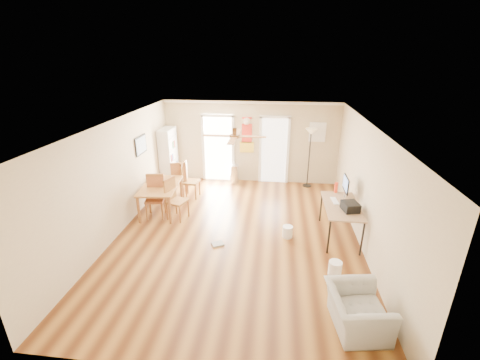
# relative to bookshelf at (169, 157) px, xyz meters

# --- Properties ---
(floor) EXTENTS (7.00, 7.00, 0.00)m
(floor) POSITION_rel_bookshelf_xyz_m (2.55, -2.94, -0.90)
(floor) COLOR brown
(floor) RESTS_ON ground
(ceiling) EXTENTS (5.50, 7.00, 0.00)m
(ceiling) POSITION_rel_bookshelf_xyz_m (2.55, -2.94, 1.70)
(ceiling) COLOR silver
(ceiling) RESTS_ON floor
(wall_back) EXTENTS (5.50, 0.04, 2.60)m
(wall_back) POSITION_rel_bookshelf_xyz_m (2.55, 0.56, 0.40)
(wall_back) COLOR beige
(wall_back) RESTS_ON floor
(wall_front) EXTENTS (5.50, 0.04, 2.60)m
(wall_front) POSITION_rel_bookshelf_xyz_m (2.55, -6.44, 0.40)
(wall_front) COLOR beige
(wall_front) RESTS_ON floor
(wall_left) EXTENTS (0.04, 7.00, 2.60)m
(wall_left) POSITION_rel_bookshelf_xyz_m (-0.20, -2.94, 0.40)
(wall_left) COLOR beige
(wall_left) RESTS_ON floor
(wall_right) EXTENTS (0.04, 7.00, 2.60)m
(wall_right) POSITION_rel_bookshelf_xyz_m (5.30, -2.94, 0.40)
(wall_right) COLOR beige
(wall_right) RESTS_ON floor
(crown_molding) EXTENTS (5.50, 7.00, 0.08)m
(crown_molding) POSITION_rel_bookshelf_xyz_m (2.55, -2.94, 1.66)
(crown_molding) COLOR white
(crown_molding) RESTS_ON wall_back
(kitchen_doorway) EXTENTS (0.90, 0.10, 2.10)m
(kitchen_doorway) POSITION_rel_bookshelf_xyz_m (1.50, 0.55, 0.15)
(kitchen_doorway) COLOR white
(kitchen_doorway) RESTS_ON wall_back
(bathroom_doorway) EXTENTS (0.80, 0.10, 2.10)m
(bathroom_doorway) POSITION_rel_bookshelf_xyz_m (3.30, 0.55, 0.15)
(bathroom_doorway) COLOR white
(bathroom_doorway) RESTS_ON wall_back
(wall_decal) EXTENTS (0.46, 0.03, 1.10)m
(wall_decal) POSITION_rel_bookshelf_xyz_m (2.42, 0.54, 0.65)
(wall_decal) COLOR red
(wall_decal) RESTS_ON wall_back
(ac_grille) EXTENTS (0.50, 0.04, 0.60)m
(ac_grille) POSITION_rel_bookshelf_xyz_m (4.60, 0.53, 0.80)
(ac_grille) COLOR white
(ac_grille) RESTS_ON wall_back
(framed_poster) EXTENTS (0.04, 0.66, 0.48)m
(framed_poster) POSITION_rel_bookshelf_xyz_m (-0.18, -1.54, 0.80)
(framed_poster) COLOR black
(framed_poster) RESTS_ON wall_left
(ceiling_fan) EXTENTS (1.24, 1.24, 0.20)m
(ceiling_fan) POSITION_rel_bookshelf_xyz_m (2.55, -3.24, 1.53)
(ceiling_fan) COLOR #593819
(ceiling_fan) RESTS_ON ceiling
(bookshelf) EXTENTS (0.49, 0.86, 1.81)m
(bookshelf) POSITION_rel_bookshelf_xyz_m (0.00, 0.00, 0.00)
(bookshelf) COLOR silver
(bookshelf) RESTS_ON floor
(dining_table) EXTENTS (1.02, 1.56, 0.75)m
(dining_table) POSITION_rel_bookshelf_xyz_m (0.40, -1.92, -0.53)
(dining_table) COLOR #AA6D37
(dining_table) RESTS_ON floor
(dining_chair_right_a) EXTENTS (0.47, 0.47, 1.06)m
(dining_chair_right_a) POSITION_rel_bookshelf_xyz_m (0.95, -0.93, -0.38)
(dining_chair_right_a) COLOR olive
(dining_chair_right_a) RESTS_ON floor
(dining_chair_right_b) EXTENTS (0.56, 0.56, 1.07)m
(dining_chair_right_b) POSITION_rel_bookshelf_xyz_m (0.95, -2.27, -0.37)
(dining_chair_right_b) COLOR #A67435
(dining_chair_right_b) RESTS_ON floor
(dining_chair_near) EXTENTS (0.51, 0.51, 1.09)m
(dining_chair_near) POSITION_rel_bookshelf_xyz_m (0.36, -2.26, -0.36)
(dining_chair_near) COLOR #AB6637
(dining_chair_near) RESTS_ON floor
(dining_chair_far) EXTENTS (0.56, 0.56, 1.07)m
(dining_chair_far) POSITION_rel_bookshelf_xyz_m (0.56, -0.84, -0.37)
(dining_chair_far) COLOR #AA6236
(dining_chair_far) RESTS_ON floor
(trash_can) EXTENTS (0.33, 0.33, 0.62)m
(trash_can) POSITION_rel_bookshelf_xyz_m (2.05, 0.28, -0.60)
(trash_can) COLOR silver
(trash_can) RESTS_ON floor
(torchiere_lamp) EXTENTS (0.37, 0.37, 1.85)m
(torchiere_lamp) POSITION_rel_bookshelf_xyz_m (4.39, 0.29, 0.02)
(torchiere_lamp) COLOR black
(torchiere_lamp) RESTS_ON floor
(computer_desk) EXTENTS (0.75, 1.50, 0.80)m
(computer_desk) POSITION_rel_bookshelf_xyz_m (4.87, -2.71, -0.50)
(computer_desk) COLOR #A37758
(computer_desk) RESTS_ON floor
(imac) EXTENTS (0.11, 0.53, 0.49)m
(imac) POSITION_rel_bookshelf_xyz_m (5.02, -2.22, 0.15)
(imac) COLOR black
(imac) RESTS_ON computer_desk
(keyboard) EXTENTS (0.15, 0.39, 0.01)m
(keyboard) POSITION_rel_bookshelf_xyz_m (4.75, -2.51, -0.09)
(keyboard) COLOR white
(keyboard) RESTS_ON computer_desk
(printer) EXTENTS (0.39, 0.43, 0.19)m
(printer) POSITION_rel_bookshelf_xyz_m (5.00, -2.96, -0.01)
(printer) COLOR black
(printer) RESTS_ON computer_desk
(orange_bottle) EXTENTS (0.09, 0.09, 0.25)m
(orange_bottle) POSITION_rel_bookshelf_xyz_m (4.85, -2.00, 0.02)
(orange_bottle) COLOR red
(orange_bottle) RESTS_ON computer_desk
(wastebasket_a) EXTENTS (0.28, 0.28, 0.27)m
(wastebasket_a) POSITION_rel_bookshelf_xyz_m (3.71, -2.87, -0.77)
(wastebasket_a) COLOR white
(wastebasket_a) RESTS_ON floor
(wastebasket_b) EXTENTS (0.29, 0.29, 0.29)m
(wastebasket_b) POSITION_rel_bookshelf_xyz_m (4.58, -4.14, -0.76)
(wastebasket_b) COLOR white
(wastebasket_b) RESTS_ON floor
(floor_cloth) EXTENTS (0.31, 0.29, 0.04)m
(floor_cloth) POSITION_rel_bookshelf_xyz_m (2.17, -3.38, -0.89)
(floor_cloth) COLOR #9A9B96
(floor_cloth) RESTS_ON floor
(armchair) EXTENTS (0.96, 1.06, 0.62)m
(armchair) POSITION_rel_bookshelf_xyz_m (4.70, -5.39, -0.59)
(armchair) COLOR #A8A9A3
(armchair) RESTS_ON floor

